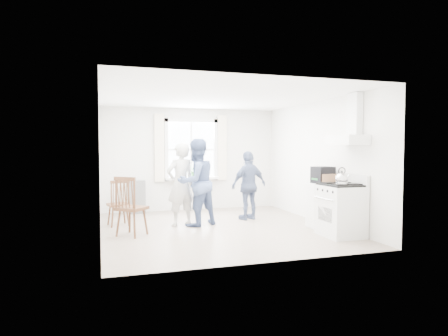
% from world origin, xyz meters
% --- Properties ---
extents(room_shell, '(4.62, 5.12, 2.64)m').
position_xyz_m(room_shell, '(0.00, 0.00, 1.30)').
color(room_shell, gray).
rests_on(room_shell, ground).
extents(window_assembly, '(1.88, 0.24, 1.70)m').
position_xyz_m(window_assembly, '(0.00, 2.45, 1.46)').
color(window_assembly, white).
rests_on(window_assembly, room_shell).
extents(range_hood, '(0.45, 0.76, 0.94)m').
position_xyz_m(range_hood, '(2.07, -1.35, 1.90)').
color(range_hood, white).
rests_on(range_hood, room_shell).
extents(shelf_unit, '(0.40, 0.30, 0.80)m').
position_xyz_m(shelf_unit, '(-1.40, 2.33, 0.40)').
color(shelf_unit, slate).
rests_on(shelf_unit, ground).
extents(gas_stove, '(0.68, 0.76, 1.12)m').
position_xyz_m(gas_stove, '(1.91, -1.35, 0.48)').
color(gas_stove, silver).
rests_on(gas_stove, ground).
extents(kettle, '(0.22, 0.22, 0.32)m').
position_xyz_m(kettle, '(1.83, -1.49, 1.05)').
color(kettle, silver).
rests_on(kettle, gas_stove).
extents(low_cabinet, '(0.50, 0.55, 0.90)m').
position_xyz_m(low_cabinet, '(1.98, -0.65, 0.45)').
color(low_cabinet, white).
rests_on(low_cabinet, ground).
extents(stereo_stack, '(0.41, 0.37, 0.33)m').
position_xyz_m(stereo_stack, '(1.96, -0.64, 1.07)').
color(stereo_stack, black).
rests_on(stereo_stack, low_cabinet).
extents(cardboard_box, '(0.35, 0.30, 0.19)m').
position_xyz_m(cardboard_box, '(1.99, -0.82, 1.00)').
color(cardboard_box, '#8D6344').
rests_on(cardboard_box, low_cabinet).
extents(windsor_chair_a, '(0.47, 0.47, 0.96)m').
position_xyz_m(windsor_chair_a, '(-1.88, 0.75, 0.58)').
color(windsor_chair_a, '#452716').
rests_on(windsor_chair_a, ground).
extents(windsor_chair_b, '(0.64, 0.64, 1.10)m').
position_xyz_m(windsor_chair_b, '(-1.78, -0.26, 0.67)').
color(windsor_chair_b, '#452716').
rests_on(windsor_chair_b, ground).
extents(person_left, '(0.79, 0.79, 1.71)m').
position_xyz_m(person_left, '(-0.67, 0.46, 0.85)').
color(person_left, silver).
rests_on(person_left, ground).
extents(person_mid, '(1.15, 1.15, 1.79)m').
position_xyz_m(person_mid, '(-0.37, 0.37, 0.89)').
color(person_mid, '#4E6291').
rests_on(person_mid, ground).
extents(person_right, '(1.11, 1.11, 1.53)m').
position_xyz_m(person_right, '(0.92, 0.71, 0.76)').
color(person_right, navy).
rests_on(person_right, ground).
extents(potted_plant, '(0.23, 0.23, 0.32)m').
position_xyz_m(potted_plant, '(0.02, 2.36, 1.01)').
color(potted_plant, '#337339').
rests_on(potted_plant, window_assembly).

